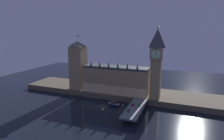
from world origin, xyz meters
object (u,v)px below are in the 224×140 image
object	(u,v)px
car_southbound_trail	(140,105)
car_northbound_lead	(133,105)
pedestrian_mid_walk	(141,108)
pedestrian_far_rail	(131,102)
pedestrian_near_rail	(123,112)
victoria_tower	(78,65)
car_northbound_trail	(128,111)
street_lamp_mid	(142,104)
boat_upstream	(114,104)
street_lamp_near	(123,108)
clock_tower	(156,61)

from	to	relation	value
car_southbound_trail	car_northbound_lead	bearing A→B (deg)	-162.36
pedestrian_mid_walk	pedestrian_far_rail	world-z (taller)	pedestrian_far_rail
car_southbound_trail	pedestrian_near_rail	bearing A→B (deg)	-112.92
victoria_tower	car_northbound_trail	bearing A→B (deg)	-31.55
street_lamp_mid	car_northbound_lead	bearing A→B (deg)	158.37
victoria_tower	car_northbound_trail	size ratio (longest dim) A/B	15.30
boat_upstream	victoria_tower	bearing A→B (deg)	155.66
car_northbound_trail	street_lamp_mid	bearing A→B (deg)	48.36
victoria_tower	pedestrian_far_rail	size ratio (longest dim) A/B	32.48
street_lamp_mid	pedestrian_near_rail	bearing A→B (deg)	-128.43
car_northbound_lead	pedestrian_near_rail	size ratio (longest dim) A/B	2.14
victoria_tower	car_northbound_lead	distance (m)	83.26
pedestrian_far_rail	boat_upstream	size ratio (longest dim) A/B	0.14
victoria_tower	boat_upstream	distance (m)	65.27
car_northbound_trail	street_lamp_mid	size ratio (longest dim) A/B	0.60
victoria_tower	car_northbound_trail	xyz separation A→B (m)	(72.85, -44.73, -25.98)
car_northbound_lead	car_northbound_trail	bearing A→B (deg)	-90.00
car_northbound_lead	boat_upstream	xyz separation A→B (m)	(-20.52, 7.10, -4.99)
pedestrian_mid_walk	street_lamp_mid	size ratio (longest dim) A/B	0.26
victoria_tower	street_lamp_near	world-z (taller)	victoria_tower
clock_tower	car_southbound_trail	distance (m)	44.79
car_northbound_trail	pedestrian_far_rail	distance (m)	20.39
clock_tower	pedestrian_mid_walk	xyz separation A→B (m)	(-6.12, -32.72, -35.24)
car_northbound_trail	pedestrian_near_rail	xyz separation A→B (m)	(-2.92, -4.93, 0.23)
car_southbound_trail	pedestrian_mid_walk	distance (m)	7.51
clock_tower	street_lamp_mid	size ratio (longest dim) A/B	10.60
pedestrian_near_rail	pedestrian_mid_walk	xyz separation A→B (m)	(11.69, 13.83, -0.10)
clock_tower	victoria_tower	world-z (taller)	clock_tower
victoria_tower	street_lamp_near	distance (m)	87.98
pedestrian_near_rail	pedestrian_far_rail	size ratio (longest dim) A/B	1.00
car_northbound_trail	car_southbound_trail	distance (m)	16.86
car_northbound_lead	pedestrian_near_rail	distance (m)	19.11
clock_tower	street_lamp_near	size ratio (longest dim) A/B	9.42
victoria_tower	car_southbound_trail	bearing A→B (deg)	-20.18
pedestrian_near_rail	car_northbound_lead	bearing A→B (deg)	81.20
clock_tower	car_northbound_trail	xyz separation A→B (m)	(-14.89, -41.62, -35.37)
victoria_tower	pedestrian_near_rail	distance (m)	89.55
car_northbound_trail	pedestrian_far_rail	size ratio (longest dim) A/B	2.12
pedestrian_far_rail	street_lamp_mid	world-z (taller)	street_lamp_mid
pedestrian_far_rail	boat_upstream	bearing A→B (deg)	177.14
pedestrian_far_rail	street_lamp_mid	distance (m)	15.91
car_northbound_lead	clock_tower	bearing A→B (deg)	61.71
victoria_tower	pedestrian_mid_walk	world-z (taller)	victoria_tower
car_southbound_trail	pedestrian_far_rail	bearing A→B (deg)	153.54
pedestrian_mid_walk	boat_upstream	xyz separation A→B (m)	(-29.29, 12.15, -5.16)
car_northbound_trail	car_southbound_trail	bearing A→B (deg)	69.71
clock_tower	pedestrian_far_rail	distance (m)	44.85
car_southbound_trail	victoria_tower	bearing A→B (deg)	159.82
clock_tower	car_northbound_lead	size ratio (longest dim) A/B	17.46
street_lamp_near	boat_upstream	distance (m)	31.97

